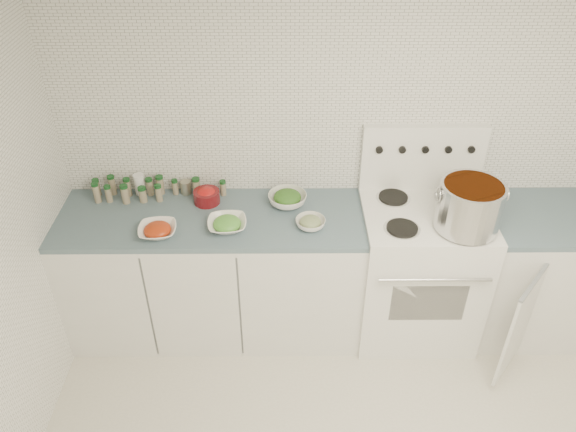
% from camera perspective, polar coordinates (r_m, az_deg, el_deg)
% --- Properties ---
extents(room_walls, '(3.54, 3.04, 2.52)m').
position_cam_1_polar(room_walls, '(2.07, 10.12, -4.42)').
color(room_walls, white).
rests_on(room_walls, ground).
extents(counter_left, '(1.85, 0.62, 0.90)m').
position_cam_1_polar(counter_left, '(3.69, -7.35, -5.75)').
color(counter_left, white).
rests_on(counter_left, ground).
extents(stove, '(0.76, 0.70, 1.36)m').
position_cam_1_polar(stove, '(3.73, 13.00, -5.07)').
color(stove, white).
rests_on(stove, ground).
extents(counter_right, '(0.89, 0.93, 0.90)m').
position_cam_1_polar(counter_right, '(4.03, 24.42, -5.19)').
color(counter_right, white).
rests_on(counter_right, ground).
extents(stock_pot, '(0.39, 0.36, 0.28)m').
position_cam_1_polar(stock_pot, '(3.30, 17.99, 1.10)').
color(stock_pot, silver).
rests_on(stock_pot, stove).
extents(bowl_tomato, '(0.23, 0.23, 0.07)m').
position_cam_1_polar(bowl_tomato, '(3.31, -13.11, -1.39)').
color(bowl_tomato, white).
rests_on(bowl_tomato, counter_left).
extents(bowl_snowpea, '(0.24, 0.24, 0.08)m').
position_cam_1_polar(bowl_snowpea, '(3.28, -6.21, -0.81)').
color(bowl_snowpea, white).
rests_on(bowl_snowpea, counter_left).
extents(bowl_broccoli, '(0.29, 0.29, 0.10)m').
position_cam_1_polar(bowl_broccoli, '(3.46, -0.06, 1.80)').
color(bowl_broccoli, white).
rests_on(bowl_broccoli, counter_left).
extents(bowl_zucchini, '(0.21, 0.21, 0.07)m').
position_cam_1_polar(bowl_zucchini, '(3.28, 2.30, -0.68)').
color(bowl_zucchini, white).
rests_on(bowl_zucchini, counter_left).
extents(bowl_pepper, '(0.16, 0.16, 0.10)m').
position_cam_1_polar(bowl_pepper, '(3.52, -8.27, 2.06)').
color(bowl_pepper, '#5B0F14').
rests_on(bowl_pepper, counter_left).
extents(salt_canister, '(0.08, 0.08, 0.14)m').
position_cam_1_polar(salt_canister, '(3.68, -14.83, 3.14)').
color(salt_canister, white).
rests_on(salt_canister, counter_left).
extents(tin_can, '(0.09, 0.09, 0.09)m').
position_cam_1_polar(tin_can, '(3.63, -10.34, 2.89)').
color(tin_can, gray).
rests_on(tin_can, counter_left).
extents(spice_cluster, '(0.84, 0.15, 0.14)m').
position_cam_1_polar(spice_cluster, '(3.64, -14.60, 2.67)').
color(spice_cluster, gray).
rests_on(spice_cluster, counter_left).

